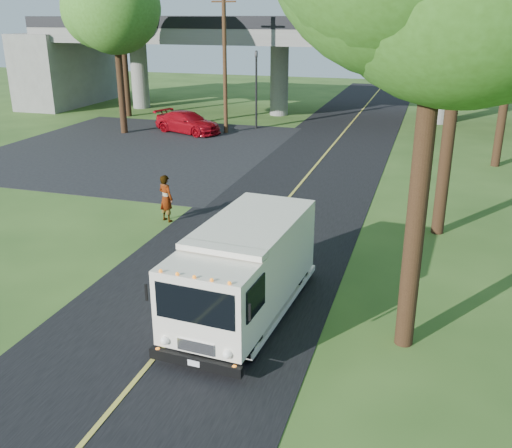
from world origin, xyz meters
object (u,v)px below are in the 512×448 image
at_px(tree_left_lot, 116,7).
at_px(step_van, 245,268).
at_px(utility_pole, 225,62).
at_px(pedestrian, 166,198).
at_px(red_sedan, 188,122).
at_px(tree_left_far, 122,14).
at_px(traffic_signal, 256,82).

relative_size(tree_left_lot, step_van, 1.72).
relative_size(utility_pole, pedestrian, 4.91).
relative_size(utility_pole, red_sedan, 1.87).
bearing_deg(utility_pole, tree_left_far, 157.57).
xyz_separation_m(utility_pole, tree_left_far, (-9.29, 3.84, 2.86)).
xyz_separation_m(utility_pole, tree_left_lot, (-6.29, -2.16, 3.31)).
relative_size(step_van, pedestrian, 3.34).
distance_m(tree_left_lot, step_van, 26.46).
height_order(tree_left_lot, tree_left_far, tree_left_lot).
xyz_separation_m(traffic_signal, utility_pole, (-1.50, -2.00, 1.40)).
height_order(tree_left_lot, pedestrian, tree_left_lot).
bearing_deg(tree_left_far, pedestrian, -57.78).
relative_size(tree_left_far, red_sedan, 2.05).
bearing_deg(utility_pole, step_van, -68.75).
height_order(tree_left_far, red_sedan, tree_left_far).
xyz_separation_m(tree_left_lot, tree_left_far, (-3.00, 6.00, -0.45)).
bearing_deg(pedestrian, tree_left_lot, -31.58).
relative_size(traffic_signal, step_van, 0.85).
height_order(utility_pole, tree_left_far, tree_left_far).
relative_size(traffic_signal, tree_left_lot, 0.50).
height_order(traffic_signal, red_sedan, traffic_signal).
distance_m(tree_left_far, pedestrian, 25.24).
bearing_deg(tree_left_far, utility_pole, -22.43).
relative_size(red_sedan, pedestrian, 2.63).
distance_m(tree_left_lot, tree_left_far, 6.72).
bearing_deg(tree_left_far, step_van, -55.72).
bearing_deg(step_van, tree_left_lot, 130.31).
distance_m(traffic_signal, step_van, 25.97).
xyz_separation_m(tree_left_far, red_sedan, (6.84, -4.53, -6.75)).
height_order(tree_left_lot, red_sedan, tree_left_lot).
distance_m(utility_pole, pedestrian, 17.58).
height_order(traffic_signal, step_van, traffic_signal).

